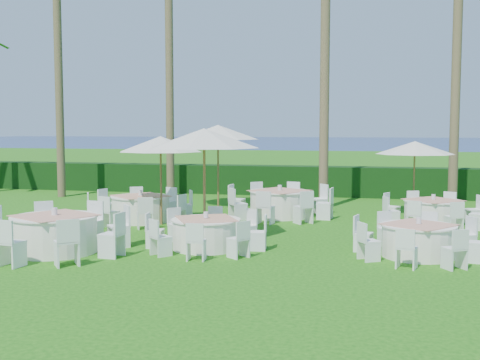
# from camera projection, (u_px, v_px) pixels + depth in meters

# --- Properties ---
(ground) EXTENTS (120.00, 120.00, 0.00)m
(ground) POSITION_uv_depth(u_px,v_px,m) (241.00, 256.00, 13.00)
(ground) COLOR #14550E
(ground) RESTS_ON ground
(hedge) EXTENTS (34.00, 1.00, 1.20)m
(hedge) POSITION_uv_depth(u_px,v_px,m) (307.00, 181.00, 24.59)
(hedge) COLOR black
(hedge) RESTS_ON ground
(ocean) EXTENTS (260.00, 260.00, 0.00)m
(ocean) POSITION_uv_depth(u_px,v_px,m) (364.00, 142.00, 111.96)
(ocean) COLOR #081A50
(ocean) RESTS_ON ground
(banquet_table_a) EXTENTS (3.35, 3.35, 1.00)m
(banquet_table_a) POSITION_uv_depth(u_px,v_px,m) (55.00, 233.00, 13.35)
(banquet_table_a) COLOR white
(banquet_table_a) RESTS_ON ground
(banquet_table_b) EXTENTS (2.79, 2.79, 0.86)m
(banquet_table_b) POSITION_uv_depth(u_px,v_px,m) (206.00, 233.00, 13.76)
(banquet_table_b) COLOR white
(banquet_table_b) RESTS_ON ground
(banquet_table_c) EXTENTS (2.79, 2.79, 0.86)m
(banquet_table_c) POSITION_uv_depth(u_px,v_px,m) (418.00, 240.00, 12.92)
(banquet_table_c) COLOR white
(banquet_table_c) RESTS_ON ground
(banquet_table_d) EXTENTS (3.04, 3.04, 0.93)m
(banquet_table_d) POSITION_uv_depth(u_px,v_px,m) (141.00, 208.00, 17.76)
(banquet_table_d) COLOR white
(banquet_table_d) RESTS_ON ground
(banquet_table_e) EXTENTS (3.32, 3.32, 1.00)m
(banquet_table_e) POSITION_uv_depth(u_px,v_px,m) (280.00, 203.00, 18.68)
(banquet_table_e) COLOR white
(banquet_table_e) RESTS_ON ground
(banquet_table_f) EXTENTS (2.82, 2.82, 0.88)m
(banquet_table_f) POSITION_uv_depth(u_px,v_px,m) (433.00, 212.00, 17.11)
(banquet_table_f) COLOR white
(banquet_table_f) RESTS_ON ground
(umbrella_a) EXTENTS (2.44, 2.44, 2.53)m
(umbrella_a) POSITION_uv_depth(u_px,v_px,m) (161.00, 144.00, 17.05)
(umbrella_a) COLOR brown
(umbrella_a) RESTS_ON ground
(umbrella_b) EXTENTS (2.76, 2.76, 2.76)m
(umbrella_b) POSITION_uv_depth(u_px,v_px,m) (204.00, 138.00, 14.78)
(umbrella_b) COLOR brown
(umbrella_b) RESTS_ON ground
(umbrella_c) EXTENTS (2.85, 2.85, 2.87)m
(umbrella_c) POSITION_uv_depth(u_px,v_px,m) (218.00, 132.00, 20.82)
(umbrella_c) COLOR brown
(umbrella_c) RESTS_ON ground
(umbrella_d) EXTENTS (2.43, 2.43, 2.34)m
(umbrella_d) POSITION_uv_depth(u_px,v_px,m) (415.00, 148.00, 18.91)
(umbrella_d) COLOR brown
(umbrella_d) RESTS_ON ground
(palm_a) EXTENTS (4.24, 4.38, 9.51)m
(palm_a) POSITION_uv_depth(u_px,v_px,m) (58.00, 66.00, 23.73)
(palm_a) COLOR brown
(palm_a) RESTS_ON ground
(palm_b) EXTENTS (4.41, 4.09, 10.18)m
(palm_b) POSITION_uv_depth(u_px,v_px,m) (169.00, 58.00, 24.08)
(palm_b) COLOR brown
(palm_b) RESTS_ON ground
(palm_c) EXTENTS (4.39, 4.19, 11.99)m
(palm_c) POSITION_uv_depth(u_px,v_px,m) (325.00, 17.00, 20.13)
(palm_c) COLOR brown
(palm_c) RESTS_ON ground
(palm_d) EXTENTS (4.35, 4.28, 9.63)m
(palm_d) POSITION_uv_depth(u_px,v_px,m) (457.00, 54.00, 20.61)
(palm_d) COLOR brown
(palm_d) RESTS_ON ground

